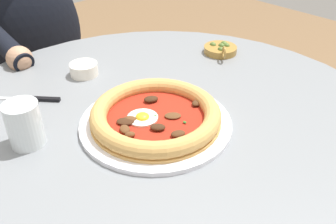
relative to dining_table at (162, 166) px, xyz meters
The scene contains 8 objects.
dining_table is the anchor object (origin of this frame).
pizza_on_plate 0.14m from the dining_table, 132.00° to the right, with size 0.32×0.32×0.04m.
water_glass 0.31m from the dining_table, 120.60° to the right, with size 0.07×0.07×0.09m.
steak_knife 0.35m from the dining_table, 151.64° to the right, with size 0.17×0.15×0.01m.
ramekin_capers 0.33m from the dining_table, behind, with size 0.07×0.07×0.03m.
olive_pan 0.41m from the dining_table, 111.28° to the left, with size 0.10×0.10×0.04m.
diner_person 0.77m from the dining_table, behind, with size 0.49×0.40×1.15m.
cafe_chair_diner 0.91m from the dining_table, behind, with size 0.44×0.44×0.84m.
Camera 1 is at (0.46, -0.43, 1.20)m, focal length 39.77 mm.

